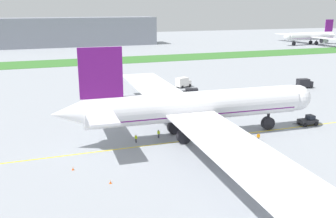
{
  "coord_description": "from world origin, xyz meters",
  "views": [
    {
      "loc": [
        -29.34,
        -68.02,
        25.64
      ],
      "look_at": [
        -2.52,
        7.28,
        4.02
      ],
      "focal_mm": 41.17,
      "sensor_mm": 36.0,
      "label": 1
    }
  ],
  "objects_px": {
    "ground_crew_marshaller_front": "(258,136)",
    "traffic_cone_port_wing": "(110,182)",
    "service_truck_catering_van": "(190,93)",
    "service_truck_fuel_bowser": "(304,83)",
    "ground_crew_wingwalker_starboard": "(159,133)",
    "parked_airliner_far_right": "(311,36)",
    "service_truck_baggage_loader": "(183,82)",
    "traffic_cone_near_nose": "(73,168)",
    "ground_crew_wingwalker_port": "(136,138)",
    "airliner_foreground": "(192,107)",
    "pushback_tug": "(308,121)"
  },
  "relations": [
    {
      "from": "ground_crew_marshaller_front",
      "to": "traffic_cone_port_wing",
      "type": "bearing_deg",
      "value": -164.77
    },
    {
      "from": "service_truck_catering_van",
      "to": "service_truck_fuel_bowser",
      "type": "bearing_deg",
      "value": 2.24
    },
    {
      "from": "ground_crew_wingwalker_starboard",
      "to": "service_truck_fuel_bowser",
      "type": "distance_m",
      "value": 66.07
    },
    {
      "from": "ground_crew_wingwalker_starboard",
      "to": "traffic_cone_port_wing",
      "type": "relative_size",
      "value": 2.91
    },
    {
      "from": "traffic_cone_port_wing",
      "to": "service_truck_catering_van",
      "type": "xyz_separation_m",
      "value": [
        31.78,
        45.27,
        1.33
      ]
    },
    {
      "from": "parked_airliner_far_right",
      "to": "service_truck_baggage_loader",
      "type": "bearing_deg",
      "value": -142.87
    },
    {
      "from": "ground_crew_marshaller_front",
      "to": "traffic_cone_near_nose",
      "type": "xyz_separation_m",
      "value": [
        -35.39,
        -1.54,
        -0.79
      ]
    },
    {
      "from": "ground_crew_wingwalker_port",
      "to": "airliner_foreground",
      "type": "bearing_deg",
      "value": -3.03
    },
    {
      "from": "ground_crew_wingwalker_port",
      "to": "service_truck_baggage_loader",
      "type": "bearing_deg",
      "value": 58.4
    },
    {
      "from": "service_truck_catering_van",
      "to": "parked_airliner_far_right",
      "type": "xyz_separation_m",
      "value": [
        136.41,
        115.73,
        3.91
      ]
    },
    {
      "from": "parked_airliner_far_right",
      "to": "service_truck_fuel_bowser",
      "type": "bearing_deg",
      "value": -130.12
    },
    {
      "from": "pushback_tug",
      "to": "service_truck_fuel_bowser",
      "type": "height_order",
      "value": "service_truck_fuel_bowser"
    },
    {
      "from": "pushback_tug",
      "to": "parked_airliner_far_right",
      "type": "height_order",
      "value": "parked_airliner_far_right"
    },
    {
      "from": "service_truck_baggage_loader",
      "to": "parked_airliner_far_right",
      "type": "xyz_separation_m",
      "value": [
        132.27,
        100.16,
        3.84
      ]
    },
    {
      "from": "ground_crew_wingwalker_port",
      "to": "service_truck_fuel_bowser",
      "type": "bearing_deg",
      "value": 25.97
    },
    {
      "from": "traffic_cone_port_wing",
      "to": "parked_airliner_far_right",
      "type": "relative_size",
      "value": 0.01
    },
    {
      "from": "ground_crew_marshaller_front",
      "to": "service_truck_fuel_bowser",
      "type": "distance_m",
      "value": 56.47
    },
    {
      "from": "ground_crew_wingwalker_port",
      "to": "ground_crew_marshaller_front",
      "type": "bearing_deg",
      "value": -18.21
    },
    {
      "from": "airliner_foreground",
      "to": "ground_crew_wingwalker_starboard",
      "type": "xyz_separation_m",
      "value": [
        -6.42,
        1.72,
        -5.26
      ]
    },
    {
      "from": "ground_crew_wingwalker_port",
      "to": "service_truck_fuel_bowser",
      "type": "height_order",
      "value": "service_truck_fuel_bowser"
    },
    {
      "from": "ground_crew_wingwalker_starboard",
      "to": "ground_crew_wingwalker_port",
      "type": "bearing_deg",
      "value": -167.24
    },
    {
      "from": "ground_crew_wingwalker_starboard",
      "to": "parked_airliner_far_right",
      "type": "relative_size",
      "value": 0.02
    },
    {
      "from": "ground_crew_marshaller_front",
      "to": "service_truck_fuel_bowser",
      "type": "relative_size",
      "value": 0.35
    },
    {
      "from": "pushback_tug",
      "to": "service_truck_baggage_loader",
      "type": "xyz_separation_m",
      "value": [
        -11.0,
        46.88,
        0.66
      ]
    },
    {
      "from": "ground_crew_wingwalker_port",
      "to": "service_truck_baggage_loader",
      "type": "height_order",
      "value": "service_truck_baggage_loader"
    },
    {
      "from": "ground_crew_wingwalker_starboard",
      "to": "service_truck_catering_van",
      "type": "height_order",
      "value": "service_truck_catering_van"
    },
    {
      "from": "ground_crew_marshaller_front",
      "to": "service_truck_baggage_loader",
      "type": "xyz_separation_m",
      "value": [
        5.25,
        52.5,
        0.6
      ]
    },
    {
      "from": "ground_crew_marshaller_front",
      "to": "ground_crew_wingwalker_starboard",
      "type": "xyz_separation_m",
      "value": [
        -17.56,
        8.52,
        -0.05
      ]
    },
    {
      "from": "service_truck_baggage_loader",
      "to": "pushback_tug",
      "type": "bearing_deg",
      "value": -76.79
    },
    {
      "from": "ground_crew_marshaller_front",
      "to": "service_truck_catering_van",
      "type": "xyz_separation_m",
      "value": [
        1.11,
        36.92,
        0.54
      ]
    },
    {
      "from": "pushback_tug",
      "to": "service_truck_catering_van",
      "type": "height_order",
      "value": "service_truck_catering_van"
    },
    {
      "from": "ground_crew_wingwalker_port",
      "to": "service_truck_catering_van",
      "type": "height_order",
      "value": "service_truck_catering_van"
    },
    {
      "from": "ground_crew_marshaller_front",
      "to": "service_truck_catering_van",
      "type": "relative_size",
      "value": 0.35
    },
    {
      "from": "service_truck_catering_van",
      "to": "traffic_cone_near_nose",
      "type": "bearing_deg",
      "value": -133.5
    },
    {
      "from": "ground_crew_marshaller_front",
      "to": "service_truck_baggage_loader",
      "type": "distance_m",
      "value": 52.76
    },
    {
      "from": "pushback_tug",
      "to": "service_truck_fuel_bowser",
      "type": "xyz_separation_m",
      "value": [
        25.07,
        32.87,
        0.55
      ]
    },
    {
      "from": "service_truck_baggage_loader",
      "to": "ground_crew_wingwalker_starboard",
      "type": "bearing_deg",
      "value": -117.41
    },
    {
      "from": "ground_crew_wingwalker_port",
      "to": "traffic_cone_port_wing",
      "type": "distance_m",
      "value": 17.76
    },
    {
      "from": "service_truck_baggage_loader",
      "to": "traffic_cone_near_nose",
      "type": "bearing_deg",
      "value": -126.94
    },
    {
      "from": "ground_crew_wingwalker_port",
      "to": "service_truck_fuel_bowser",
      "type": "relative_size",
      "value": 0.32
    },
    {
      "from": "traffic_cone_port_wing",
      "to": "service_truck_catering_van",
      "type": "distance_m",
      "value": 55.32
    },
    {
      "from": "traffic_cone_near_nose",
      "to": "pushback_tug",
      "type": "bearing_deg",
      "value": 7.88
    },
    {
      "from": "ground_crew_wingwalker_port",
      "to": "parked_airliner_far_right",
      "type": "height_order",
      "value": "parked_airliner_far_right"
    },
    {
      "from": "ground_crew_wingwalker_starboard",
      "to": "traffic_cone_near_nose",
      "type": "relative_size",
      "value": 2.91
    },
    {
      "from": "airliner_foreground",
      "to": "ground_crew_wingwalker_starboard",
      "type": "distance_m",
      "value": 8.48
    },
    {
      "from": "ground_crew_wingwalker_starboard",
      "to": "parked_airliner_far_right",
      "type": "bearing_deg",
      "value": 42.91
    },
    {
      "from": "airliner_foreground",
      "to": "ground_crew_wingwalker_starboard",
      "type": "bearing_deg",
      "value": 165.02
    },
    {
      "from": "ground_crew_marshaller_front",
      "to": "service_truck_baggage_loader",
      "type": "height_order",
      "value": "service_truck_baggage_loader"
    },
    {
      "from": "pushback_tug",
      "to": "traffic_cone_port_wing",
      "type": "relative_size",
      "value": 10.15
    },
    {
      "from": "ground_crew_wingwalker_port",
      "to": "traffic_cone_near_nose",
      "type": "distance_m",
      "value": 15.7
    }
  ]
}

